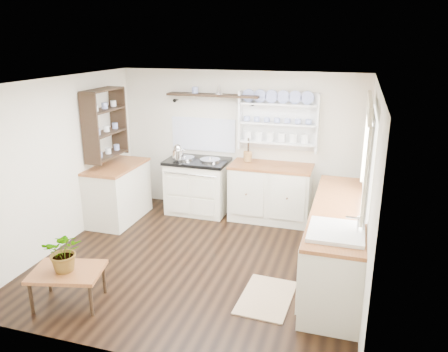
{
  "coord_description": "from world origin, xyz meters",
  "views": [
    {
      "loc": [
        1.79,
        -4.82,
        2.78
      ],
      "look_at": [
        0.24,
        0.25,
        1.1
      ],
      "focal_mm": 35.0,
      "sensor_mm": 36.0,
      "label": 1
    }
  ],
  "objects": [
    {
      "name": "wall_back",
      "position": [
        0.0,
        1.9,
        1.15
      ],
      "size": [
        4.0,
        0.02,
        2.3
      ],
      "primitive_type": "cube",
      "color": "beige",
      "rests_on": "ground"
    },
    {
      "name": "left_cabinets",
      "position": [
        -1.7,
        0.9,
        0.46
      ],
      "size": [
        0.62,
        1.13,
        0.9
      ],
      "color": "beige",
      "rests_on": "floor"
    },
    {
      "name": "utensil_crock",
      "position": [
        0.2,
        1.68,
        0.99
      ],
      "size": [
        0.13,
        0.13,
        0.15
      ],
      "primitive_type": "cylinder",
      "color": "olive",
      "rests_on": "back_cabinets"
    },
    {
      "name": "wall_left",
      "position": [
        -2.0,
        0.0,
        1.15
      ],
      "size": [
        0.02,
        3.8,
        2.3
      ],
      "primitive_type": "cube",
      "color": "beige",
      "rests_on": "ground"
    },
    {
      "name": "floor",
      "position": [
        0.0,
        0.0,
        0.0
      ],
      "size": [
        4.0,
        3.8,
        0.01
      ],
      "primitive_type": "cube",
      "color": "black",
      "rests_on": "ground"
    },
    {
      "name": "wall_right",
      "position": [
        2.0,
        0.0,
        1.15
      ],
      "size": [
        0.02,
        3.8,
        2.3
      ],
      "primitive_type": "cube",
      "color": "beige",
      "rests_on": "ground"
    },
    {
      "name": "belfast_sink",
      "position": [
        1.7,
        -0.65,
        0.8
      ],
      "size": [
        0.55,
        0.6,
        0.45
      ],
      "color": "white",
      "rests_on": "right_cabinets"
    },
    {
      "name": "plate_rack",
      "position": [
        0.65,
        1.86,
        1.56
      ],
      "size": [
        1.2,
        0.22,
        0.9
      ],
      "color": "white",
      "rests_on": "wall_back"
    },
    {
      "name": "left_shelving",
      "position": [
        -1.84,
        0.9,
        1.55
      ],
      "size": [
        0.28,
        0.8,
        1.05
      ],
      "primitive_type": "cube",
      "color": "black",
      "rests_on": "wall_left"
    },
    {
      "name": "aga_cooker",
      "position": [
        -0.61,
        1.57,
        0.46
      ],
      "size": [
        1.0,
        0.7,
        0.93
      ],
      "color": "white",
      "rests_on": "floor"
    },
    {
      "name": "kettle",
      "position": [
        -0.89,
        1.45,
        1.04
      ],
      "size": [
        0.19,
        0.19,
        0.23
      ],
      "primitive_type": null,
      "color": "silver",
      "rests_on": "aga_cooker"
    },
    {
      "name": "high_shelf",
      "position": [
        -0.4,
        1.78,
        1.91
      ],
      "size": [
        1.5,
        0.29,
        0.16
      ],
      "color": "black",
      "rests_on": "wall_back"
    },
    {
      "name": "back_cabinets",
      "position": [
        0.6,
        1.6,
        0.46
      ],
      "size": [
        1.27,
        0.63,
        0.9
      ],
      "color": "beige",
      "rests_on": "floor"
    },
    {
      "name": "right_cabinets",
      "position": [
        1.7,
        0.1,
        0.46
      ],
      "size": [
        0.62,
        2.43,
        0.9
      ],
      "color": "beige",
      "rests_on": "floor"
    },
    {
      "name": "floor_rug",
      "position": [
        1.01,
        -0.62,
        0.01
      ],
      "size": [
        0.59,
        0.87,
        0.02
      ],
      "primitive_type": "cube",
      "rotation": [
        0.0,
        0.0,
        -0.05
      ],
      "color": "olive",
      "rests_on": "floor"
    },
    {
      "name": "ceiling",
      "position": [
        0.0,
        0.0,
        2.3
      ],
      "size": [
        4.0,
        3.8,
        0.01
      ],
      "primitive_type": "cube",
      "color": "white",
      "rests_on": "wall_back"
    },
    {
      "name": "window",
      "position": [
        1.95,
        0.15,
        1.56
      ],
      "size": [
        0.08,
        1.55,
        1.22
      ],
      "color": "white",
      "rests_on": "wall_right"
    },
    {
      "name": "center_table",
      "position": [
        -1.04,
        -1.34,
        0.36
      ],
      "size": [
        0.84,
        0.69,
        0.4
      ],
      "rotation": [
        0.0,
        0.0,
        0.24
      ],
      "color": "brown",
      "rests_on": "floor"
    },
    {
      "name": "potted_plant",
      "position": [
        -1.04,
        -1.34,
        0.63
      ],
      "size": [
        0.51,
        0.48,
        0.45
      ],
      "primitive_type": "imported",
      "rotation": [
        0.0,
        0.0,
        0.39
      ],
      "color": "#3F7233",
      "rests_on": "center_table"
    }
  ]
}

